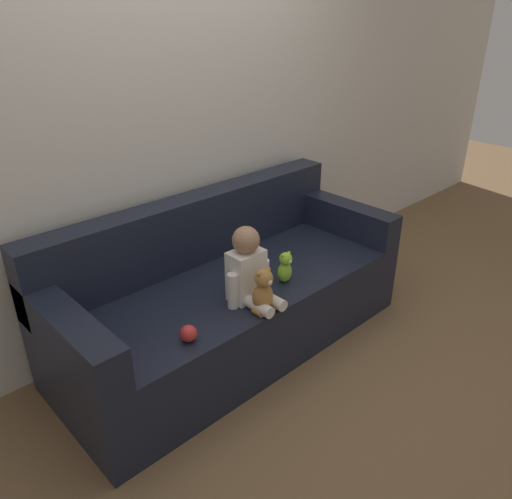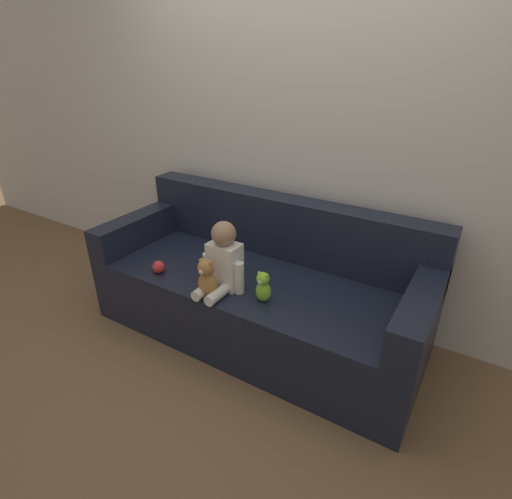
# 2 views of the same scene
# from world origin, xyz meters

# --- Properties ---
(ground_plane) EXTENTS (12.00, 12.00, 0.00)m
(ground_plane) POSITION_xyz_m (0.00, 0.00, 0.00)
(ground_plane) COLOR brown
(wall_back) EXTENTS (8.00, 0.05, 2.60)m
(wall_back) POSITION_xyz_m (0.00, 0.52, 1.30)
(wall_back) COLOR silver
(wall_back) RESTS_ON ground_plane
(couch) EXTENTS (2.14, 0.87, 0.87)m
(couch) POSITION_xyz_m (0.00, 0.05, 0.31)
(couch) COLOR black
(couch) RESTS_ON ground_plane
(person_baby) EXTENTS (0.28, 0.31, 0.42)m
(person_baby) POSITION_xyz_m (-0.09, -0.23, 0.63)
(person_baby) COLOR white
(person_baby) RESTS_ON couch
(teddy_bear_brown) EXTENTS (0.14, 0.11, 0.24)m
(teddy_bear_brown) POSITION_xyz_m (-0.11, -0.36, 0.57)
(teddy_bear_brown) COLOR #AD7A3D
(teddy_bear_brown) RESTS_ON couch
(plush_toy_side) EXTENTS (0.09, 0.09, 0.19)m
(plush_toy_side) POSITION_xyz_m (0.19, -0.23, 0.55)
(plush_toy_side) COLOR #8CD133
(plush_toy_side) RESTS_ON couch
(toy_ball) EXTENTS (0.08, 0.08, 0.08)m
(toy_ball) POSITION_xyz_m (-0.55, -0.31, 0.50)
(toy_ball) COLOR red
(toy_ball) RESTS_ON couch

